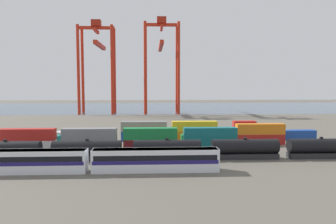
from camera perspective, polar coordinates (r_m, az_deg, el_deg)
ground_plane at (r=119.70m, az=-0.17°, el=-2.46°), size 420.00×420.00×0.00m
harbour_water at (r=220.72m, az=-1.41°, el=0.81°), size 400.00×110.00×0.01m
passenger_train at (r=58.28m, az=-13.47°, el=-8.05°), size 44.40×3.14×3.90m
freight_tank_row at (r=66.03m, az=-0.18°, el=-6.51°), size 76.62×2.87×4.33m
shipping_container_0 at (r=80.06m, az=-23.12°, el=-5.45°), size 12.10×2.44×2.60m
shipping_container_1 at (r=79.66m, az=-23.18°, el=-3.61°), size 12.10×2.44×2.60m
shipping_container_2 at (r=76.43m, az=-13.42°, el=-5.67°), size 12.10×2.44×2.60m
shipping_container_3 at (r=76.01m, az=-13.45°, el=-3.74°), size 12.10×2.44×2.60m
shipping_container_4 at (r=75.14m, az=-3.06°, el=-5.73°), size 12.10×2.44×2.60m
shipping_container_5 at (r=74.71m, az=-3.07°, el=-3.76°), size 12.10×2.44×2.60m
shipping_container_6 at (r=76.32m, az=7.30°, el=-5.59°), size 12.10×2.44×2.60m
shipping_container_7 at (r=75.90m, az=7.32°, el=-3.66°), size 12.10×2.44×2.60m
shipping_container_8 at (r=86.50m, az=-22.06°, el=-4.69°), size 12.10×2.44×2.60m
shipping_container_9 at (r=82.98m, az=-12.92°, el=-4.85°), size 6.04×2.44×2.60m
shipping_container_10 at (r=81.71m, az=-3.24°, el=-4.88°), size 12.10×2.44×2.60m
shipping_container_11 at (r=82.78m, az=6.47°, el=-4.78°), size 12.10×2.44×2.60m
shipping_container_12 at (r=86.12m, az=15.66°, el=-4.56°), size 12.10×2.44×2.60m
shipping_container_13 at (r=85.75m, az=15.70°, el=-2.84°), size 12.10×2.44×2.60m
shipping_container_14 at (r=93.01m, az=-21.22°, el=-4.03°), size 12.10×2.44×2.60m
shipping_container_15 at (r=89.66m, az=-12.93°, el=-4.14°), size 6.04×2.44×2.60m
shipping_container_16 at (r=88.31m, az=-4.19°, el=-4.17°), size 12.10×2.44×2.60m
shipping_container_17 at (r=87.95m, az=-4.20°, el=-2.49°), size 12.10×2.44×2.60m
shipping_container_18 at (r=89.03m, az=4.61°, el=-4.10°), size 12.10×2.44×2.60m
shipping_container_19 at (r=88.67m, az=4.62°, el=-2.44°), size 12.10×2.44×2.60m
shipping_container_20 at (r=91.78m, az=13.07°, el=-3.94°), size 6.04×2.44×2.60m
shipping_container_21 at (r=91.43m, az=13.10°, el=-2.33°), size 6.04×2.44×2.60m
shipping_container_22 at (r=96.39m, az=20.88°, el=-3.72°), size 12.10×2.44×2.60m
gantry_crane_west at (r=179.18m, az=-12.15°, el=9.28°), size 18.57×33.44×48.45m
gantry_crane_central at (r=178.13m, az=-1.15°, el=9.76°), size 18.65×40.87×50.27m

